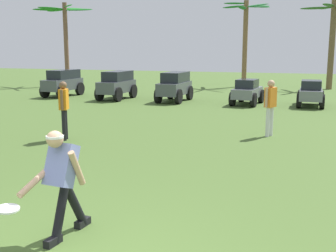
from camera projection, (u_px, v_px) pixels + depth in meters
name	position (u px, v px, depth m)	size (l,w,h in m)	color
frisbee_thrower	(62.00, 178.00, 5.29)	(0.53, 1.08, 1.42)	black
frisbee_in_flight	(8.00, 209.00, 4.76)	(0.34, 0.34, 0.05)	white
teammate_near_sideline	(270.00, 103.00, 11.55)	(0.33, 0.47, 1.56)	silver
teammate_midfield	(64.00, 105.00, 11.09)	(0.30, 0.49, 1.56)	black
parked_car_slot_a	(63.00, 82.00, 21.45)	(1.22, 2.43, 1.34)	#474C51
parked_car_slot_b	(117.00, 84.00, 20.19)	(1.19, 2.42, 1.34)	#474C51
parked_car_slot_c	(175.00, 86.00, 19.35)	(1.19, 2.42, 1.34)	#474C51
parked_car_slot_d	(247.00, 92.00, 18.29)	(1.27, 2.27, 1.10)	slate
parked_car_slot_e	(311.00, 93.00, 17.71)	(1.08, 2.20, 1.10)	slate
palm_tree_far_left	(65.00, 32.00, 27.04)	(3.75, 3.19, 5.29)	brown
palm_tree_left_of_centre	(246.00, 32.00, 26.44)	(3.30, 3.61, 5.36)	brown
palm_tree_right_of_centre	(332.00, 36.00, 24.74)	(3.36, 3.37, 5.20)	brown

